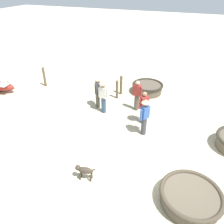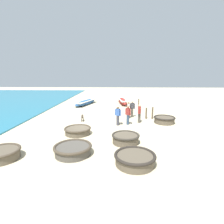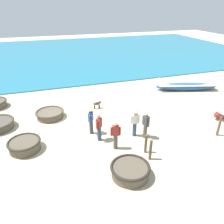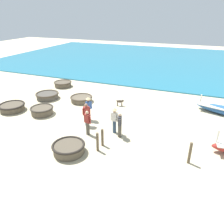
{
  "view_description": "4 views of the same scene",
  "coord_description": "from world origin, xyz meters",
  "px_view_note": "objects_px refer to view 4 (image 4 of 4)",
  "views": [
    {
      "loc": [
        -5.6,
        -0.27,
        5.73
      ],
      "look_at": [
        1.73,
        2.66,
        0.81
      ],
      "focal_mm": 35.0,
      "sensor_mm": 36.0,
      "label": 1
    },
    {
      "loc": [
        1.76,
        -12.22,
        4.08
      ],
      "look_at": [
        1.29,
        2.6,
        0.8
      ],
      "focal_mm": 28.0,
      "sensor_mm": 36.0,
      "label": 2
    },
    {
      "loc": [
        12.4,
        -0.97,
        6.86
      ],
      "look_at": [
        1.17,
        2.72,
        0.86
      ],
      "focal_mm": 35.0,
      "sensor_mm": 36.0,
      "label": 3
    },
    {
      "loc": [
        13.84,
        7.8,
        6.87
      ],
      "look_at": [
        1.92,
        3.02,
        0.94
      ],
      "focal_mm": 35.0,
      "sensor_mm": 36.0,
      "label": 4
    }
  ],
  "objects_px": {
    "coracle_far_right": "(69,148)",
    "fisherman_standing_right": "(114,119)",
    "fisherman_standing_left": "(86,114)",
    "coracle_front_left": "(12,107)",
    "fisherman_hauling": "(120,124)",
    "mooring_post_shoreline": "(190,153)",
    "fisherman_with_hat": "(87,122)",
    "dog": "(120,102)",
    "coracle_far_left": "(47,95)",
    "mooring_post_mid_beach": "(98,142)",
    "fisherman_by_coracle": "(89,107)",
    "coracle_nearest": "(81,99)",
    "coracle_beside_post": "(42,110)",
    "coracle_front_right": "(63,84)",
    "mooring_post_inland": "(102,137)"
  },
  "relations": [
    {
      "from": "coracle_beside_post",
      "to": "fisherman_with_hat",
      "type": "relative_size",
      "value": 1.07
    },
    {
      "from": "coracle_beside_post",
      "to": "dog",
      "type": "bearing_deg",
      "value": 126.55
    },
    {
      "from": "mooring_post_shoreline",
      "to": "dog",
      "type": "bearing_deg",
      "value": -134.55
    },
    {
      "from": "fisherman_standing_right",
      "to": "fisherman_standing_left",
      "type": "xyz_separation_m",
      "value": [
        -0.17,
        -2.01,
        -0.12
      ]
    },
    {
      "from": "fisherman_by_coracle",
      "to": "fisherman_standing_left",
      "type": "height_order",
      "value": "fisherman_by_coracle"
    },
    {
      "from": "coracle_far_right",
      "to": "fisherman_standing_right",
      "type": "xyz_separation_m",
      "value": [
        -2.92,
        1.46,
        0.66
      ]
    },
    {
      "from": "coracle_far_left",
      "to": "mooring_post_mid_beach",
      "type": "relative_size",
      "value": 1.79
    },
    {
      "from": "coracle_nearest",
      "to": "fisherman_by_coracle",
      "type": "bearing_deg",
      "value": 37.87
    },
    {
      "from": "coracle_beside_post",
      "to": "mooring_post_shoreline",
      "type": "xyz_separation_m",
      "value": [
        1.98,
        10.42,
        0.29
      ]
    },
    {
      "from": "coracle_far_left",
      "to": "fisherman_standing_right",
      "type": "relative_size",
      "value": 1.17
    },
    {
      "from": "coracle_front_left",
      "to": "fisherman_by_coracle",
      "type": "distance_m",
      "value": 6.24
    },
    {
      "from": "coracle_front_left",
      "to": "coracle_nearest",
      "type": "xyz_separation_m",
      "value": [
        -3.53,
        4.01,
        -0.03
      ]
    },
    {
      "from": "fisherman_hauling",
      "to": "mooring_post_shoreline",
      "type": "height_order",
      "value": "fisherman_hauling"
    },
    {
      "from": "coracle_far_right",
      "to": "fisherman_by_coracle",
      "type": "distance_m",
      "value": 4.05
    },
    {
      "from": "coracle_front_right",
      "to": "fisherman_standing_right",
      "type": "relative_size",
      "value": 1.05
    },
    {
      "from": "coracle_front_left",
      "to": "coracle_front_right",
      "type": "bearing_deg",
      "value": 177.29
    },
    {
      "from": "coracle_far_right",
      "to": "fisherman_standing_left",
      "type": "xyz_separation_m",
      "value": [
        -3.09,
        -0.55,
        0.54
      ]
    },
    {
      "from": "dog",
      "to": "mooring_post_inland",
      "type": "height_order",
      "value": "mooring_post_inland"
    },
    {
      "from": "coracle_beside_post",
      "to": "fisherman_with_hat",
      "type": "distance_m",
      "value": 4.71
    },
    {
      "from": "coracle_far_left",
      "to": "fisherman_with_hat",
      "type": "bearing_deg",
      "value": 55.95
    },
    {
      "from": "fisherman_standing_left",
      "to": "fisherman_by_coracle",
      "type": "bearing_deg",
      "value": -162.54
    },
    {
      "from": "mooring_post_mid_beach",
      "to": "dog",
      "type": "bearing_deg",
      "value": -171.1
    },
    {
      "from": "coracle_far_right",
      "to": "fisherman_standing_right",
      "type": "height_order",
      "value": "fisherman_standing_right"
    },
    {
      "from": "fisherman_standing_left",
      "to": "mooring_post_shoreline",
      "type": "bearing_deg",
      "value": 76.01
    },
    {
      "from": "coracle_far_left",
      "to": "dog",
      "type": "relative_size",
      "value": 2.88
    },
    {
      "from": "fisherman_standing_left",
      "to": "dog",
      "type": "bearing_deg",
      "value": 166.86
    },
    {
      "from": "coracle_beside_post",
      "to": "mooring_post_shoreline",
      "type": "relative_size",
      "value": 1.42
    },
    {
      "from": "coracle_beside_post",
      "to": "fisherman_standing_left",
      "type": "height_order",
      "value": "fisherman_standing_left"
    },
    {
      "from": "coracle_far_left",
      "to": "fisherman_by_coracle",
      "type": "relative_size",
      "value": 1.17
    },
    {
      "from": "coracle_far_left",
      "to": "dog",
      "type": "distance_m",
      "value": 6.45
    },
    {
      "from": "coracle_beside_post",
      "to": "fisherman_standing_left",
      "type": "xyz_separation_m",
      "value": [
        0.36,
        3.88,
        0.54
      ]
    },
    {
      "from": "coracle_far_left",
      "to": "fisherman_by_coracle",
      "type": "xyz_separation_m",
      "value": [
        2.3,
        5.23,
        0.68
      ]
    },
    {
      "from": "coracle_front_right",
      "to": "mooring_post_mid_beach",
      "type": "xyz_separation_m",
      "value": [
        8.79,
        8.0,
        0.27
      ]
    },
    {
      "from": "mooring_post_mid_beach",
      "to": "mooring_post_shoreline",
      "type": "xyz_separation_m",
      "value": [
        -0.72,
        4.65,
        0.04
      ]
    },
    {
      "from": "coracle_nearest",
      "to": "fisherman_hauling",
      "type": "distance_m",
      "value": 6.42
    },
    {
      "from": "fisherman_standing_right",
      "to": "fisherman_with_hat",
      "type": "bearing_deg",
      "value": -59.87
    },
    {
      "from": "coracle_far_right",
      "to": "mooring_post_shoreline",
      "type": "relative_size",
      "value": 1.5
    },
    {
      "from": "fisherman_by_coracle",
      "to": "dog",
      "type": "bearing_deg",
      "value": 159.26
    },
    {
      "from": "coracle_far_left",
      "to": "dog",
      "type": "height_order",
      "value": "dog"
    },
    {
      "from": "fisherman_standing_left",
      "to": "coracle_front_left",
      "type": "bearing_deg",
      "value": -90.37
    },
    {
      "from": "coracle_nearest",
      "to": "fisherman_with_hat",
      "type": "height_order",
      "value": "fisherman_with_hat"
    },
    {
      "from": "coracle_far_left",
      "to": "fisherman_by_coracle",
      "type": "bearing_deg",
      "value": 66.26
    },
    {
      "from": "fisherman_with_hat",
      "to": "dog",
      "type": "bearing_deg",
      "value": 176.3
    },
    {
      "from": "coracle_far_left",
      "to": "coracle_front_right",
      "type": "bearing_deg",
      "value": -169.5
    },
    {
      "from": "coracle_far_left",
      "to": "fisherman_with_hat",
      "type": "xyz_separation_m",
      "value": [
        4.11,
        6.09,
        0.56
      ]
    },
    {
      "from": "coracle_front_right",
      "to": "mooring_post_shoreline",
      "type": "height_order",
      "value": "mooring_post_shoreline"
    },
    {
      "from": "coracle_front_right",
      "to": "mooring_post_shoreline",
      "type": "distance_m",
      "value": 15.0
    },
    {
      "from": "fisherman_with_hat",
      "to": "mooring_post_shoreline",
      "type": "height_order",
      "value": "fisherman_with_hat"
    },
    {
      "from": "coracle_beside_post",
      "to": "fisherman_by_coracle",
      "type": "relative_size",
      "value": 1.0
    },
    {
      "from": "coracle_far_right",
      "to": "mooring_post_mid_beach",
      "type": "bearing_deg",
      "value": 119.03
    }
  ]
}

